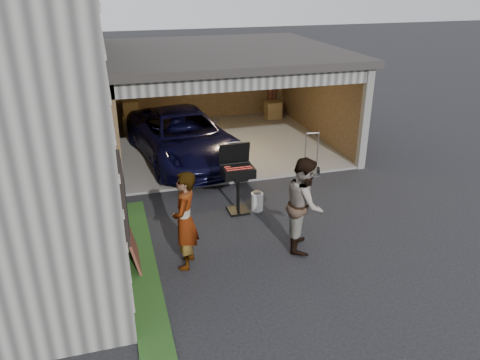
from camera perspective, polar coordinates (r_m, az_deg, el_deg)
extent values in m
plane|color=black|center=(8.79, 3.39, -9.70)|extent=(80.00, 80.00, 0.00)
cube|color=#193814|center=(7.61, -10.79, -15.97)|extent=(0.50, 8.00, 0.06)
cube|color=#605E59|center=(14.60, -2.28, 4.51)|extent=(6.50, 6.00, 0.06)
cube|color=#443420|center=(17.00, -4.80, 11.84)|extent=(6.50, 0.15, 2.70)
cube|color=#443420|center=(15.27, 9.47, 10.24)|extent=(0.15, 6.00, 2.70)
cube|color=#443420|center=(13.83, -15.37, 8.31)|extent=(0.15, 6.00, 2.70)
cube|color=#2D2B28|center=(13.93, -2.47, 15.33)|extent=(6.80, 6.30, 0.20)
cube|color=#474744|center=(11.21, 1.23, 11.82)|extent=(6.50, 0.16, 0.36)
cube|color=silver|center=(12.34, -0.50, 13.40)|extent=(6.00, 2.40, 0.06)
cube|color=#474744|center=(12.75, 14.98, 7.07)|extent=(0.20, 0.18, 2.70)
cube|color=olive|center=(16.25, -13.04, 6.96)|extent=(0.60, 0.50, 0.50)
cube|color=olive|center=(16.12, -13.20, 8.58)|extent=(0.50, 0.45, 0.45)
cube|color=olive|center=(17.11, 4.03, 8.53)|extent=(0.55, 0.50, 0.60)
cube|color=#52271C|center=(17.52, 4.00, 11.72)|extent=(0.24, 0.43, 2.20)
imported|color=black|center=(13.11, -6.96, 5.09)|extent=(2.94, 5.18, 1.36)
imported|color=#A1A9CA|center=(8.23, -6.73, -4.95)|extent=(0.65, 0.78, 1.82)
imported|color=#4C231D|center=(8.82, 7.85, -2.90)|extent=(0.96, 1.07, 1.83)
cube|color=black|center=(10.42, -0.23, -3.75)|extent=(0.43, 0.43, 0.05)
cylinder|color=black|center=(10.22, -0.23, -1.57)|extent=(0.07, 0.07, 0.87)
cube|color=black|center=(10.02, -0.24, 0.99)|extent=(0.68, 0.47, 0.21)
cube|color=#59595B|center=(9.99, -0.24, 1.45)|extent=(0.62, 0.41, 0.02)
cube|color=black|center=(10.17, -0.71, 3.28)|extent=(0.68, 0.12, 0.47)
cylinder|color=silver|center=(10.42, 2.09, -2.66)|extent=(0.29, 0.29, 0.41)
cube|color=#52271C|center=(8.59, -13.17, -7.13)|extent=(0.26, 0.95, 1.04)
cube|color=slate|center=(12.38, 8.69, 0.58)|extent=(0.41, 0.30, 0.04)
cylinder|color=black|center=(12.42, 7.59, 1.09)|extent=(0.07, 0.20, 0.19)
cylinder|color=black|center=(12.53, 9.51, 1.18)|extent=(0.07, 0.20, 0.19)
cylinder|color=slate|center=(12.25, 7.96, 3.25)|extent=(0.03, 0.03, 1.14)
cylinder|color=slate|center=(12.33, 9.43, 3.30)|extent=(0.03, 0.03, 1.14)
cylinder|color=slate|center=(12.11, 8.85, 5.68)|extent=(0.33, 0.08, 0.03)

